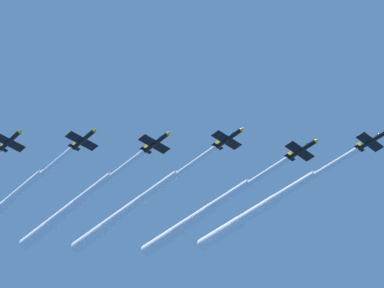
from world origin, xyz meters
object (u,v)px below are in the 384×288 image
(jet_port_mid, at_px, (65,213))
(jet_starboard_inner, at_px, (122,214))
(jet_lead, at_px, (254,212))
(jet_port_inner, at_px, (194,219))

(jet_port_mid, bearing_deg, jet_starboard_inner, -68.59)
(jet_lead, distance_m, jet_port_mid, 53.27)
(jet_starboard_inner, bearing_deg, jet_lead, -79.66)
(jet_port_inner, relative_size, jet_port_mid, 1.00)
(jet_port_mid, bearing_deg, jet_lead, -76.34)
(jet_lead, height_order, jet_starboard_inner, jet_lead)
(jet_starboard_inner, bearing_deg, jet_port_inner, -84.43)
(jet_port_inner, height_order, jet_starboard_inner, jet_starboard_inner)
(jet_starboard_inner, relative_size, jet_port_mid, 1.08)
(jet_starboard_inner, height_order, jet_port_mid, jet_starboard_inner)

